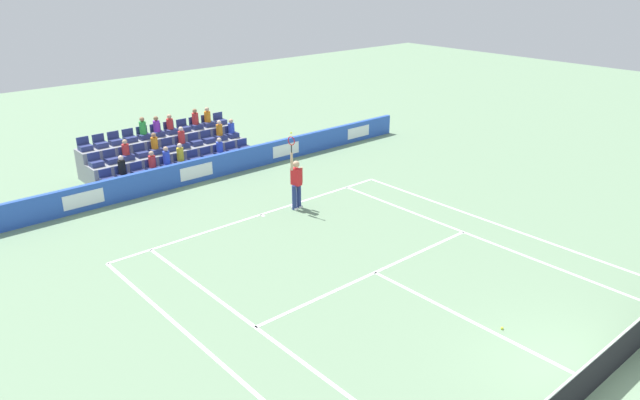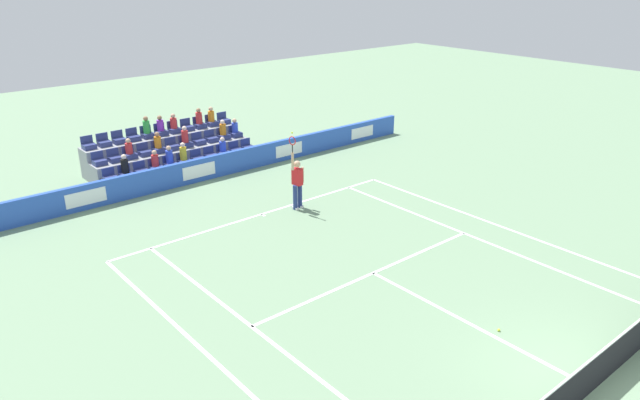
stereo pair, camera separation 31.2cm
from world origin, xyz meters
TOP-DOWN VIEW (x-y plane):
  - ground_plane at (0.00, 0.00)m, footprint 80.00×80.00m
  - line_baseline at (0.00, -11.89)m, footprint 10.97×0.10m
  - line_service at (0.00, -6.40)m, footprint 8.23×0.10m
  - line_centre_service at (0.00, -3.20)m, footprint 0.10×6.40m
  - line_singles_sideline_left at (4.12, -5.95)m, footprint 0.10×11.89m
  - line_singles_sideline_right at (-4.12, -5.95)m, footprint 0.10×11.89m
  - line_doubles_sideline_left at (5.49, -5.95)m, footprint 0.10×11.89m
  - line_doubles_sideline_right at (-5.49, -5.95)m, footprint 0.10×11.89m
  - line_centre_mark at (0.00, -11.79)m, footprint 0.10×0.20m
  - sponsor_barrier at (0.00, -16.27)m, footprint 22.37×0.22m
  - tennis_net at (0.00, 0.00)m, footprint 11.97×0.10m
  - tennis_player at (-1.29, -11.50)m, footprint 0.53×0.39m
  - stadium_stand at (-0.01, -18.58)m, footprint 6.82×2.85m
  - loose_tennis_ball at (-0.27, -2.46)m, footprint 0.07×0.07m

SIDE VIEW (x-z plane):
  - ground_plane at x=0.00m, z-range 0.00..0.00m
  - line_baseline at x=0.00m, z-range 0.00..0.01m
  - line_service at x=0.00m, z-range 0.00..0.01m
  - line_centre_service at x=0.00m, z-range 0.00..0.01m
  - line_singles_sideline_left at x=4.12m, z-range 0.00..0.01m
  - line_singles_sideline_right at x=-4.12m, z-range 0.00..0.01m
  - line_doubles_sideline_left at x=5.49m, z-range 0.00..0.01m
  - line_doubles_sideline_right at x=-5.49m, z-range 0.00..0.01m
  - line_centre_mark at x=0.00m, z-range 0.00..0.01m
  - loose_tennis_ball at x=-0.27m, z-range 0.00..0.07m
  - sponsor_barrier at x=0.00m, z-range 0.00..0.93m
  - tennis_net at x=0.00m, z-range -0.04..1.03m
  - stadium_stand at x=-0.01m, z-range -0.53..1.65m
  - tennis_player at x=-1.29m, z-range -0.43..2.42m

